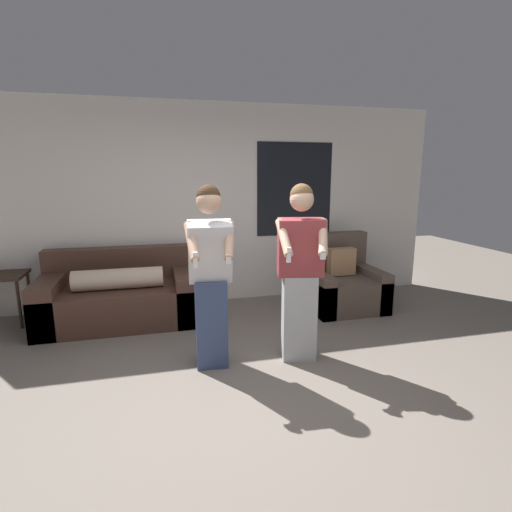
{
  "coord_description": "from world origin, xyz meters",
  "views": [
    {
      "loc": [
        -0.68,
        -2.78,
        1.79
      ],
      "look_at": [
        0.2,
        0.69,
        1.04
      ],
      "focal_mm": 28.0,
      "sensor_mm": 36.0,
      "label": 1
    }
  ],
  "objects": [
    {
      "name": "person_right",
      "position": [
        0.62,
        0.65,
        0.86
      ],
      "size": [
        0.49,
        0.53,
        1.69
      ],
      "color": "#B2B2B7",
      "rests_on": "ground_plane"
    },
    {
      "name": "wall_back",
      "position": [
        0.02,
        2.67,
        1.35
      ],
      "size": [
        6.63,
        0.07,
        2.7
      ],
      "color": "silver",
      "rests_on": "ground_plane"
    },
    {
      "name": "ground_plane",
      "position": [
        0.0,
        0.0,
        0.0
      ],
      "size": [
        14.0,
        14.0,
        0.0
      ],
      "primitive_type": "plane",
      "color": "slate"
    },
    {
      "name": "side_table",
      "position": [
        -2.48,
        2.37,
        0.52
      ],
      "size": [
        0.52,
        0.5,
        0.77
      ],
      "color": "#332319",
      "rests_on": "ground_plane"
    },
    {
      "name": "armchair",
      "position": [
        1.71,
        1.97,
        0.31
      ],
      "size": [
        0.95,
        0.92,
        0.97
      ],
      "color": "brown",
      "rests_on": "ground_plane"
    },
    {
      "name": "person_left",
      "position": [
        -0.22,
        0.69,
        0.87
      ],
      "size": [
        0.45,
        0.52,
        1.69
      ],
      "color": "#384770",
      "rests_on": "ground_plane"
    },
    {
      "name": "couch",
      "position": [
        -1.13,
        2.14,
        0.31
      ],
      "size": [
        1.84,
        0.99,
        0.85
      ],
      "color": "#472D23",
      "rests_on": "ground_plane"
    }
  ]
}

